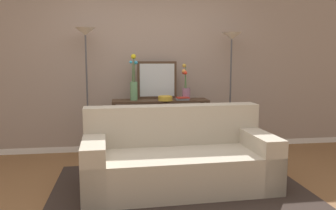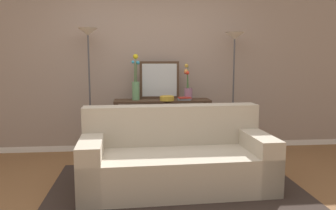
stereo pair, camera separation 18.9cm
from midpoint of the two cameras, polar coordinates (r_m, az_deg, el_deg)
name	(u,v)px [view 1 (the left image)]	position (r m, az deg, el deg)	size (l,w,h in m)	color
ground_plane	(155,198)	(3.70, -3.61, -15.15)	(16.00, 16.00, 0.02)	brown
back_wall	(141,61)	(5.35, -5.50, 7.32)	(12.00, 0.15, 2.79)	white
area_rug	(180,191)	(3.83, 0.60, -14.04)	(2.75, 2.04, 0.01)	#332823
couch	(178,159)	(3.88, 0.19, -9.01)	(2.09, 1.03, 0.88)	#BCB29E
console_table	(160,117)	(5.03, -2.35, -2.01)	(1.39, 0.37, 0.83)	#473323
floor_lamp_left	(86,57)	(4.99, -14.54, 7.80)	(0.28, 0.28, 1.85)	#4C4C51
floor_lamp_right	(231,59)	(5.21, 9.43, 7.57)	(0.28, 0.28, 1.81)	#4C4C51
wall_mirror	(157,80)	(5.12, -2.89, 4.16)	(0.59, 0.02, 0.55)	#473323
vase_tall_flowers	(134,85)	(4.96, -6.80, 3.30)	(0.12, 0.13, 0.66)	#669E6B
vase_short_flowers	(186,88)	(5.03, 1.89, 2.86)	(0.13, 0.12, 0.52)	gray
fruit_bowl	(165,98)	(4.88, -1.57, 1.13)	(0.21, 0.21, 0.07)	gold
book_stack	(182,99)	(4.94, 1.29, 1.07)	(0.19, 0.14, 0.05)	slate
book_row_under_console	(131,152)	(5.12, -7.30, -7.80)	(0.26, 0.18, 0.13)	gold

